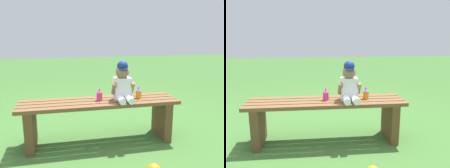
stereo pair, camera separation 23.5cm
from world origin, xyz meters
TOP-DOWN VIEW (x-y plane):
  - ground_plane at (0.00, 0.00)m, footprint 16.00×16.00m
  - park_bench at (0.00, 0.00)m, footprint 1.62×0.38m
  - child_figure at (0.24, -0.02)m, footprint 0.23×0.27m
  - sippy_cup_left at (0.00, 0.01)m, footprint 0.06×0.06m
  - sippy_cup_right at (0.42, 0.01)m, footprint 0.06×0.06m

SIDE VIEW (x-z plane):
  - ground_plane at x=0.00m, z-range 0.00..0.00m
  - park_bench at x=0.00m, z-range 0.08..0.53m
  - sippy_cup_left at x=0.00m, z-range 0.45..0.57m
  - sippy_cup_right at x=0.42m, z-range 0.45..0.57m
  - child_figure at x=0.24m, z-range 0.42..0.83m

